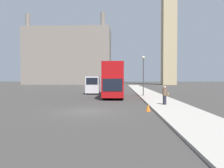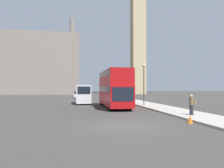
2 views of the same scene
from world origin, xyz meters
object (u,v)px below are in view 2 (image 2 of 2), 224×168
at_px(street_lamp, 144,78).
at_px(parked_sedan, 78,95).
at_px(pedestrian, 192,105).
at_px(white_van, 83,94).
at_px(clock_tower, 138,8).
at_px(red_double_decker_bus, 114,87).

height_order(street_lamp, parked_sedan, street_lamp).
xyz_separation_m(pedestrian, street_lamp, (-0.86, 9.90, 2.68)).
distance_m(white_van, pedestrian, 17.91).
bearing_deg(street_lamp, white_van, 140.76).
height_order(clock_tower, pedestrian, clock_tower).
bearing_deg(white_van, parked_sedan, 91.83).
distance_m(clock_tower, white_van, 62.16).
relative_size(pedestrian, street_lamp, 0.31).
height_order(white_van, parked_sedan, white_van).
relative_size(red_double_decker_bus, parked_sedan, 2.39).
distance_m(white_van, street_lamp, 9.74).
relative_size(clock_tower, red_double_decker_bus, 6.31).
bearing_deg(clock_tower, street_lamp, -105.56).
bearing_deg(white_van, clock_tower, 65.08).
bearing_deg(red_double_decker_bus, street_lamp, 7.53).
relative_size(clock_tower, white_van, 11.66).
distance_m(clock_tower, parked_sedan, 49.03).
bearing_deg(pedestrian, red_double_decker_bus, 116.93).
xyz_separation_m(white_van, street_lamp, (7.35, -6.00, 2.19)).
bearing_deg(red_double_decker_bus, white_van, 117.80).
bearing_deg(street_lamp, pedestrian, -85.06).
xyz_separation_m(clock_tower, pedestrian, (-14.31, -64.38, -32.22)).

